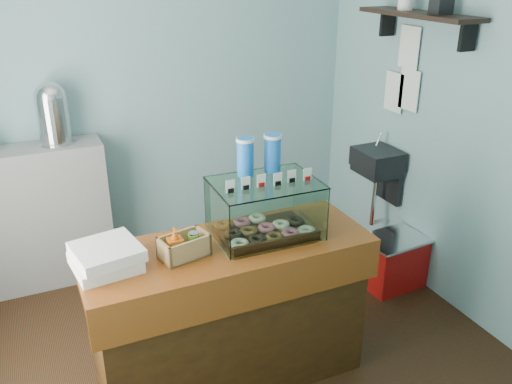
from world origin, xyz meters
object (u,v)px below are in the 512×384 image
red_cooler (392,261)px  display_case (263,204)px  counter (230,312)px  coffee_urn (52,112)px

red_cooler → display_case: bearing=-168.3°
counter → display_case: (0.24, 0.07, 0.62)m
coffee_urn → counter: bearing=-66.1°
display_case → coffee_urn: bearing=123.5°
coffee_urn → red_cooler: 2.75m
red_cooler → counter: bearing=-168.3°
counter → coffee_urn: bearing=113.9°
coffee_urn → red_cooler: coffee_urn is taller
display_case → red_cooler: 1.58m
display_case → red_cooler: bearing=17.3°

